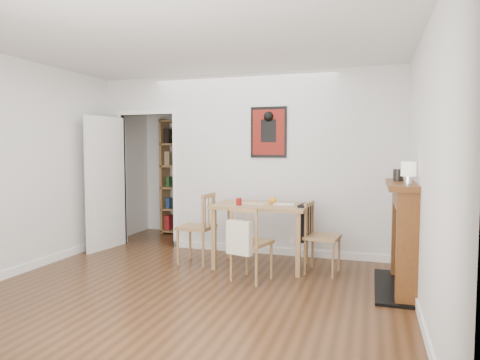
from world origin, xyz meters
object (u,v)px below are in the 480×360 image
(fireplace, at_px, (405,233))
(mantel_lamp, at_px, (409,170))
(chair_left, at_px, (196,228))
(ceramic_jar_b, at_px, (399,176))
(chair_right, at_px, (321,236))
(red_glass, at_px, (239,201))
(bookshelf, at_px, (186,177))
(notebook, at_px, (284,204))
(chair_front, at_px, (251,243))
(orange_fruit, at_px, (273,201))
(dining_table, at_px, (261,212))
(ceramic_jar_a, at_px, (398,175))

(fireplace, bearing_deg, mantel_lamp, -90.39)
(chair_left, height_order, ceramic_jar_b, ceramic_jar_b)
(chair_right, bearing_deg, ceramic_jar_b, -7.10)
(chair_left, bearing_deg, mantel_lamp, -14.74)
(fireplace, xyz_separation_m, red_glass, (-1.94, 0.25, 0.24))
(bookshelf, bearing_deg, notebook, -38.63)
(chair_right, xyz_separation_m, chair_front, (-0.73, -0.55, -0.01))
(bookshelf, xyz_separation_m, red_glass, (1.60, -1.90, -0.16))
(chair_left, bearing_deg, chair_front, -30.97)
(chair_front, distance_m, red_glass, 0.67)
(red_glass, bearing_deg, notebook, 20.77)
(chair_front, xyz_separation_m, mantel_lamp, (1.65, -0.13, 0.86))
(bookshelf, bearing_deg, orange_fruit, -40.16)
(orange_fruit, bearing_deg, dining_table, -150.04)
(notebook, distance_m, mantel_lamp, 1.68)
(chair_right, distance_m, mantel_lamp, 1.43)
(chair_right, height_order, fireplace, fireplace)
(red_glass, height_order, mantel_lamp, mantel_lamp)
(orange_fruit, xyz_separation_m, ceramic_jar_b, (1.50, -0.24, 0.36))
(chair_right, xyz_separation_m, ceramic_jar_b, (0.87, -0.11, 0.76))
(dining_table, relative_size, notebook, 4.45)
(fireplace, relative_size, ceramic_jar_b, 11.50)
(chair_front, xyz_separation_m, orange_fruit, (0.10, 0.68, 0.41))
(chair_left, relative_size, bookshelf, 0.46)
(red_glass, xyz_separation_m, ceramic_jar_a, (1.86, -0.12, 0.37))
(bookshelf, bearing_deg, red_glass, -49.96)
(red_glass, bearing_deg, ceramic_jar_a, -3.81)
(ceramic_jar_a, height_order, ceramic_jar_b, ceramic_jar_a)
(bookshelf, xyz_separation_m, ceramic_jar_b, (3.48, -1.91, 0.20))
(fireplace, relative_size, red_glass, 14.00)
(ceramic_jar_a, xyz_separation_m, ceramic_jar_b, (0.02, 0.12, -0.01))
(chair_front, relative_size, fireplace, 0.69)
(dining_table, relative_size, bookshelf, 0.58)
(dining_table, distance_m, mantel_lamp, 1.93)
(red_glass, bearing_deg, bookshelf, 130.04)
(bookshelf, relative_size, mantel_lamp, 9.15)
(chair_front, height_order, red_glass, red_glass)
(dining_table, relative_size, chair_right, 1.37)
(chair_right, relative_size, notebook, 3.26)
(chair_left, relative_size, chair_front, 1.08)
(fireplace, xyz_separation_m, ceramic_jar_a, (-0.07, 0.12, 0.61))
(orange_fruit, bearing_deg, notebook, -11.87)
(chair_front, distance_m, ceramic_jar_a, 1.80)
(notebook, bearing_deg, fireplace, -17.64)
(ceramic_jar_a, distance_m, ceramic_jar_b, 0.12)
(notebook, bearing_deg, chair_left, -174.78)
(chair_front, relative_size, red_glass, 9.69)
(fireplace, distance_m, red_glass, 1.97)
(fireplace, height_order, notebook, fireplace)
(orange_fruit, height_order, mantel_lamp, mantel_lamp)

